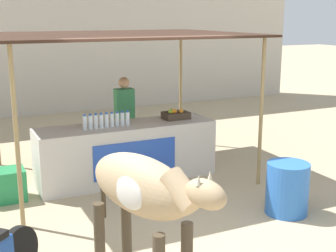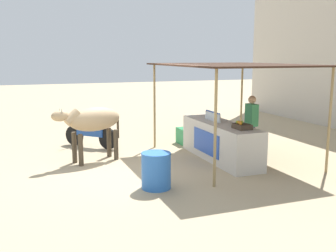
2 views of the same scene
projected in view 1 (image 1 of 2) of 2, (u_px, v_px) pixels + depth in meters
ground_plane at (186, 232)px, 6.06m from camera, size 60.00×60.00×0.00m
building_wall_far at (45, 7)px, 12.83m from camera, size 16.00×0.50×5.90m
stall_counter at (127, 152)px, 7.88m from camera, size 3.00×0.82×0.96m
stall_awning at (118, 39)px, 7.71m from camera, size 4.20×3.20×2.44m
water_bottle_row at (107, 120)px, 7.56m from camera, size 0.79×0.07×0.25m
fruit_crate at (176, 115)px, 8.19m from camera, size 0.44×0.32×0.18m
vendor_behind_counter at (125, 121)px, 8.56m from camera, size 0.34×0.22×1.65m
cooler_box at (5, 185)px, 7.02m from camera, size 0.60×0.44×0.48m
water_barrel at (287, 188)px, 6.55m from camera, size 0.59×0.59×0.74m
cow at (144, 191)px, 4.63m from camera, size 0.91×1.84×1.44m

